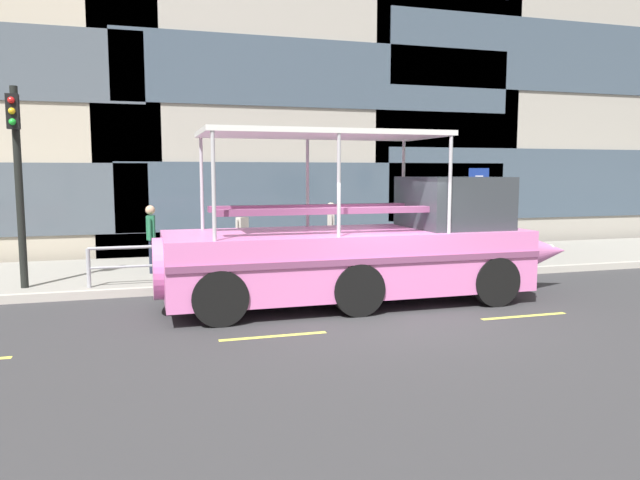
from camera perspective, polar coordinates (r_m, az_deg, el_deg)
ground_plane at (r=11.41m, az=6.53°, el=-7.13°), size 120.00×120.00×0.00m
sidewalk at (r=16.58m, az=-1.08°, el=-2.47°), size 32.00×4.80×0.18m
curb_edge at (r=14.24m, az=1.61°, el=-3.97°), size 32.00×0.18×0.18m
lane_centreline at (r=10.63m, az=8.39°, el=-8.15°), size 25.80×0.12×0.01m
curb_guardrail at (r=14.36m, az=0.05°, el=-1.08°), size 10.65×0.09×0.89m
traffic_light_pole at (r=14.20m, az=-27.13°, el=6.23°), size 0.24×0.46×4.32m
parking_sign at (r=16.67m, az=14.95°, el=3.81°), size 0.60×0.12×2.62m
duck_tour_boat at (r=12.33m, az=5.03°, el=-0.81°), size 9.19×2.53×3.49m
pedestrian_near_bow at (r=16.08m, az=10.25°, el=1.19°), size 0.41×0.34×1.72m
pedestrian_mid_left at (r=15.88m, az=1.05°, el=1.19°), size 0.26×0.48×1.70m
pedestrian_mid_right at (r=15.26m, az=-7.49°, el=0.71°), size 0.38×0.32×1.61m
pedestrian_near_stern at (r=15.30m, az=-15.98°, el=0.72°), size 0.23×0.49×1.69m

